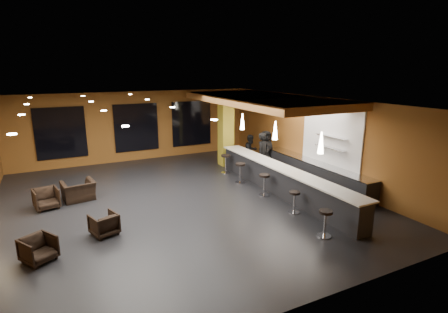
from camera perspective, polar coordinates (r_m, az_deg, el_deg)
name	(u,v)px	position (r m, az deg, el deg)	size (l,w,h in m)	color
floor	(180,202)	(12.73, -7.12, -7.39)	(12.00, 13.00, 0.10)	black
ceiling	(177,101)	(11.90, -7.66, 8.95)	(12.00, 13.00, 0.10)	black
wall_back	(136,126)	(18.39, -14.19, 4.82)	(12.00, 0.10, 3.50)	brown
wall_front	(298,229)	(6.69, 12.01, -11.49)	(12.00, 0.10, 3.50)	brown
wall_right	(315,138)	(15.22, 14.65, 2.90)	(0.10, 13.00, 3.50)	brown
wood_soffit	(262,100)	(14.57, 6.25, 9.19)	(3.60, 8.00, 0.28)	#AE6E32
window_left	(61,133)	(17.89, -25.11, 3.49)	(2.20, 0.06, 2.40)	black
window_center	(136,127)	(18.29, -14.11, 4.62)	(2.20, 0.06, 2.40)	black
window_right	(192,123)	(19.15, -5.30, 5.40)	(2.20, 0.06, 2.40)	black
tile_backsplash	(331,137)	(14.40, 17.04, 3.12)	(0.06, 3.20, 2.40)	white
bar_counter	(281,181)	(13.32, 9.30, -3.98)	(0.60, 8.00, 1.00)	black
bar_top	(282,168)	(13.16, 9.39, -1.81)	(0.78, 8.10, 0.05)	silver
prep_counter	(314,172)	(14.91, 14.43, -2.55)	(0.70, 6.00, 0.86)	black
prep_top	(314,162)	(14.79, 14.54, -0.86)	(0.72, 6.00, 0.03)	silver
wall_shelf_lower	(331,148)	(14.24, 17.07, 1.36)	(0.30, 1.50, 0.03)	silver
wall_shelf_upper	(332,137)	(14.15, 17.20, 3.13)	(0.30, 1.50, 0.03)	silver
column	(226,130)	(16.84, 0.31, 4.42)	(0.60, 0.60, 3.50)	#A99525
pendant_0	(321,143)	(11.34, 15.56, 2.17)	(0.20, 0.20, 0.70)	white
pendant_1	(275,130)	(13.27, 8.36, 4.23)	(0.20, 0.20, 0.70)	white
pendant_2	(242,122)	(15.35, 3.02, 5.71)	(0.20, 0.20, 0.70)	white
staff_a	(263,154)	(15.45, 6.40, 0.40)	(0.69, 0.45, 1.90)	black
staff_b	(251,151)	(16.66, 4.38, 0.90)	(0.77, 0.60, 1.58)	black
staff_c	(266,150)	(16.55, 6.85, 1.14)	(0.88, 0.57, 1.80)	black
armchair_a	(39,249)	(9.93, -28.03, -13.19)	(0.69, 0.71, 0.65)	black
armchair_b	(104,224)	(10.66, -19.00, -10.39)	(0.68, 0.70, 0.64)	black
armchair_c	(46,199)	(13.27, -27.02, -6.14)	(0.75, 0.77, 0.70)	black
armchair_d	(78,191)	(13.62, -22.67, -5.18)	(1.08, 0.94, 0.70)	black
bar_stool_0	(325,220)	(10.30, 16.21, -9.92)	(0.40, 0.40, 0.79)	silver
bar_stool_1	(294,199)	(11.69, 11.43, -6.85)	(0.37, 0.37, 0.73)	silver
bar_stool_2	(264,182)	(13.04, 6.61, -4.16)	(0.42, 0.42, 0.82)	silver
bar_stool_3	(240,170)	(14.38, 2.69, -2.27)	(0.42, 0.42, 0.84)	silver
bar_stool_4	(226,161)	(15.69, 0.29, -0.81)	(0.43, 0.43, 0.85)	silver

